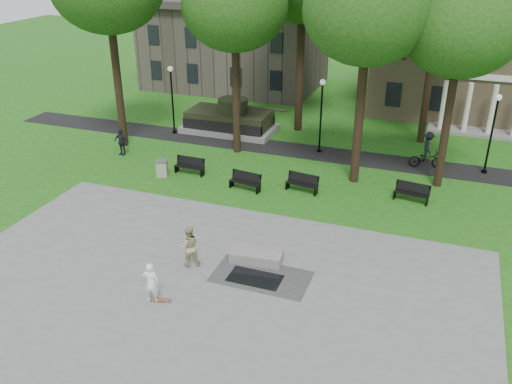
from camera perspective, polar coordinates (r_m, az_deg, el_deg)
ground at (r=24.93m, az=-1.42°, el=-5.25°), size 120.00×120.00×0.00m
plaza at (r=21.15m, az=-6.48°, el=-11.72°), size 22.00×16.00×0.02m
footpath at (r=35.25m, az=5.74°, el=4.20°), size 44.00×2.60×0.01m
building_right at (r=46.69m, az=22.95°, el=13.22°), size 17.00×12.00×8.60m
building_left at (r=50.94m, az=-2.12°, el=15.17°), size 15.00×10.00×7.20m
tree_1 at (r=33.06m, az=-2.25°, el=18.92°), size 6.20×6.20×11.63m
tree_2 at (r=28.94m, az=11.75°, el=18.22°), size 6.60×6.60×12.16m
tree_3 at (r=29.68m, az=20.87°, el=15.91°), size 6.00×6.00×11.19m
lamp_left at (r=38.17m, az=-8.83°, el=10.12°), size 0.36×0.36×4.73m
lamp_mid at (r=34.51m, az=6.88°, el=8.58°), size 0.36×0.36×4.73m
lamp_right at (r=33.79m, az=23.65°, el=6.22°), size 0.36×0.36×4.73m
tank_monument at (r=38.69m, az=-2.78°, el=7.60°), size 7.45×3.40×2.40m
puddle at (r=22.42m, az=-0.11°, el=-9.06°), size 2.20×1.20×0.00m
concrete_block at (r=23.41m, az=0.07°, el=-6.75°), size 2.29×1.23×0.45m
skateboard at (r=21.47m, az=-10.02°, el=-11.17°), size 0.80×0.43×0.07m
skateboarder at (r=21.06m, az=-11.00°, el=-9.34°), size 0.70×0.53×1.71m
friend_watching at (r=22.93m, az=-7.08°, el=-5.68°), size 1.13×1.07×1.85m
pedestrian_walker at (r=35.43m, az=-14.00°, el=5.14°), size 1.03×0.49×1.72m
cyclist at (r=33.99m, az=17.57°, el=3.92°), size 2.15×1.27×2.24m
park_bench_0 at (r=31.93m, az=-6.97°, el=2.82°), size 1.81×0.57×1.00m
park_bench_1 at (r=29.69m, az=-1.12°, el=1.21°), size 1.85×0.79×1.00m
park_bench_2 at (r=29.58m, az=4.89°, el=1.02°), size 1.85×0.78×1.00m
park_bench_3 at (r=29.55m, az=16.08°, el=0.02°), size 1.85×0.78×1.00m
trash_bin at (r=31.87m, az=-9.86°, el=2.51°), size 0.85×0.85×0.96m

